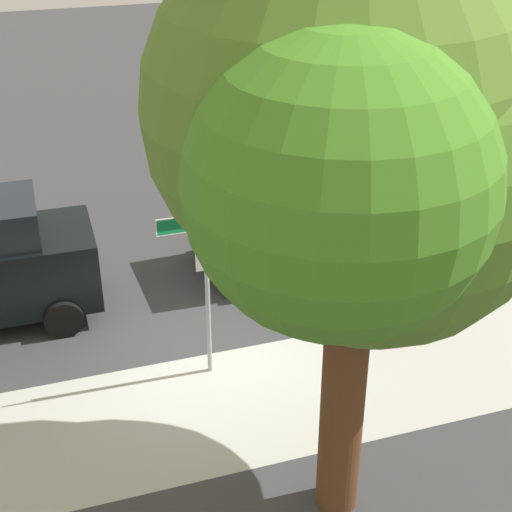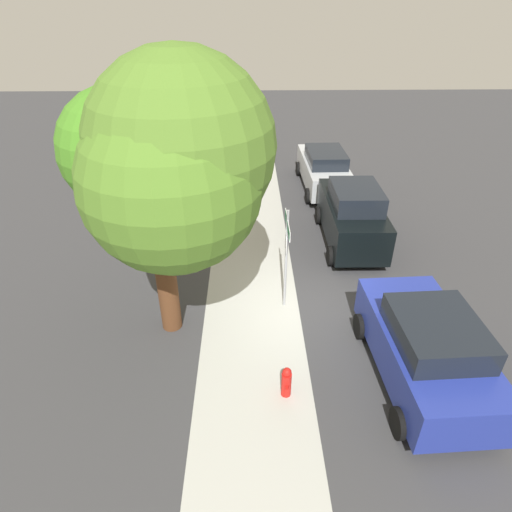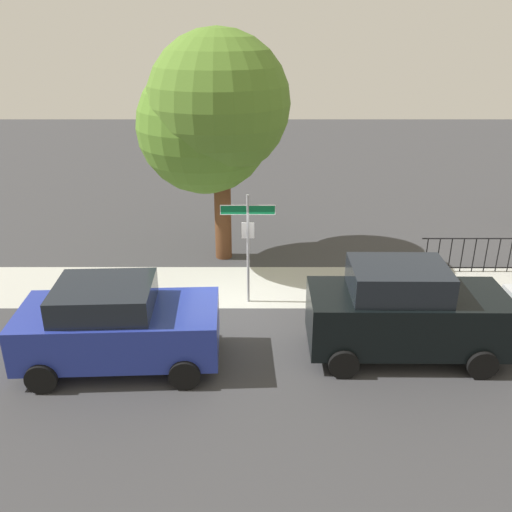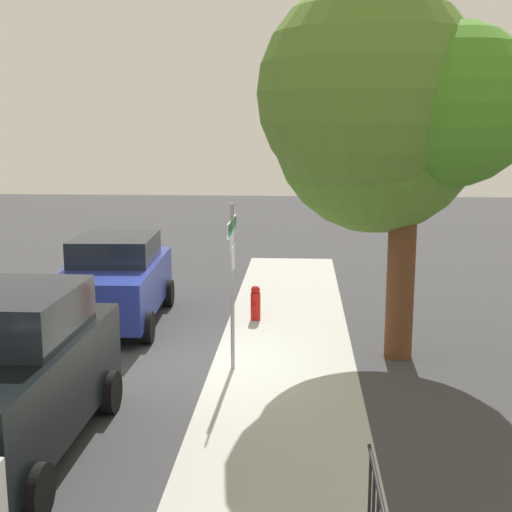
# 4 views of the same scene
# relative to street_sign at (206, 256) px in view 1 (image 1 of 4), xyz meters

# --- Properties ---
(ground_plane) EXTENTS (60.00, 60.00, 0.00)m
(ground_plane) POSITION_rel_street_sign_xyz_m (-0.31, -0.40, -2.00)
(ground_plane) COLOR #38383A
(sidewalk_strip) EXTENTS (24.00, 2.60, 0.00)m
(sidewalk_strip) POSITION_rel_street_sign_xyz_m (1.69, 0.90, -2.00)
(sidewalk_strip) COLOR #ABACA4
(sidewalk_strip) RESTS_ON ground_plane
(street_sign) EXTENTS (1.38, 0.07, 2.95)m
(street_sign) POSITION_rel_street_sign_xyz_m (0.00, 0.00, 0.00)
(street_sign) COLOR #9EA0A5
(street_sign) RESTS_ON ground_plane
(shade_tree) EXTENTS (4.27, 4.69, 6.77)m
(shade_tree) POSITION_rel_street_sign_xyz_m (-0.90, 2.62, 2.50)
(shade_tree) COLOR #58331D
(shade_tree) RESTS_ON ground_plane
(car_blue) EXTENTS (4.26, 2.29, 1.88)m
(car_blue) POSITION_rel_street_sign_xyz_m (-2.73, -2.85, -1.06)
(car_blue) COLOR navy
(car_blue) RESTS_ON ground_plane
(fire_hydrant) EXTENTS (0.42, 0.22, 0.78)m
(fire_hydrant) POSITION_rel_street_sign_xyz_m (-3.12, 0.20, -1.62)
(fire_hydrant) COLOR red
(fire_hydrant) RESTS_ON ground_plane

